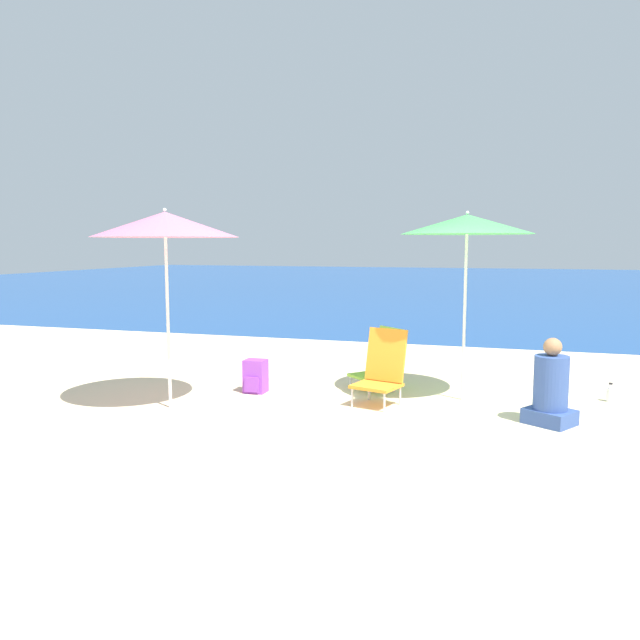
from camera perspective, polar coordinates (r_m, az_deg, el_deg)
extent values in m
plane|color=beige|center=(5.86, 6.53, -11.82)|extent=(60.00, 60.00, 0.00)
cube|color=#19478C|center=(31.71, 15.47, 3.27)|extent=(60.00, 40.00, 0.01)
cylinder|color=white|center=(7.66, 13.07, 0.16)|extent=(0.04, 0.04, 2.00)
cone|color=#47B756|center=(7.62, 13.30, 8.51)|extent=(1.56, 1.56, 0.23)
sphere|color=white|center=(7.62, 13.33, 9.53)|extent=(0.04, 0.04, 0.04)
cylinder|color=white|center=(7.31, -13.72, -0.34)|extent=(0.04, 0.04, 1.96)
cone|color=pink|center=(7.25, -13.98, 8.48)|extent=(1.64, 1.64, 0.28)
sphere|color=white|center=(7.26, -14.02, 9.74)|extent=(0.04, 0.04, 0.04)
cylinder|color=silver|center=(7.30, 2.96, -7.10)|extent=(0.02, 0.02, 0.22)
cylinder|color=silver|center=(7.10, 5.91, -7.52)|extent=(0.02, 0.02, 0.22)
cylinder|color=silver|center=(7.63, 4.49, -6.48)|extent=(0.02, 0.02, 0.22)
cylinder|color=silver|center=(7.45, 7.34, -6.86)|extent=(0.02, 0.02, 0.22)
cube|color=orange|center=(7.34, 5.18, -6.01)|extent=(0.60, 0.59, 0.04)
cube|color=orange|center=(7.47, 6.06, -3.18)|extent=(0.52, 0.29, 0.62)
cylinder|color=silver|center=(8.23, 2.82, -5.70)|extent=(0.02, 0.02, 0.16)
cylinder|color=silver|center=(7.88, 4.62, -6.29)|extent=(0.02, 0.02, 0.16)
cylinder|color=silver|center=(8.44, 4.93, -5.40)|extent=(0.02, 0.02, 0.16)
cylinder|color=silver|center=(8.11, 6.78, -5.95)|extent=(0.02, 0.02, 0.16)
cube|color=#8ECC3D|center=(8.14, 4.79, -5.16)|extent=(0.68, 0.67, 0.04)
cube|color=#8ECC3D|center=(8.21, 6.05, -2.75)|extent=(0.56, 0.54, 0.59)
cube|color=#334C8C|center=(7.04, 20.25, -8.29)|extent=(0.59, 0.57, 0.16)
cylinder|color=#334C8C|center=(6.96, 20.37, -5.39)|extent=(0.35, 0.35, 0.57)
sphere|color=#9E704C|center=(6.89, 20.50, -2.31)|extent=(0.19, 0.19, 0.19)
cube|color=purple|center=(8.01, -5.91, -5.11)|extent=(0.27, 0.23, 0.42)
cube|color=purple|center=(7.92, -6.27, -5.89)|extent=(0.19, 0.03, 0.19)
cylinder|color=silver|center=(8.30, 25.00, -6.24)|extent=(0.09, 0.09, 0.16)
cylinder|color=silver|center=(8.28, 25.03, -5.52)|extent=(0.04, 0.04, 0.05)
cylinder|color=black|center=(8.27, 25.05, -5.28)|extent=(0.04, 0.04, 0.02)
cylinder|color=gold|center=(10.53, 6.07, -3.20)|extent=(0.01, 0.01, 0.07)
cylinder|color=gold|center=(10.52, 6.33, -3.22)|extent=(0.01, 0.01, 0.07)
ellipsoid|color=white|center=(10.51, 6.21, -2.67)|extent=(0.26, 0.11, 0.13)
sphere|color=white|center=(10.48, 6.77, -2.38)|extent=(0.07, 0.07, 0.07)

